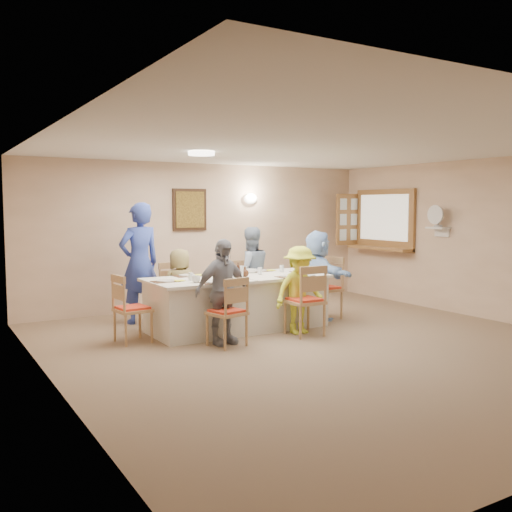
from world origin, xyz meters
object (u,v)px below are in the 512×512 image
chair_front_right (305,300)px  chair_right_end (324,288)px  chair_back_right (246,288)px  diner_right_end (318,275)px  chair_front_left (227,311)px  diner_back_right (250,272)px  diner_front_right (300,290)px  condiment_ketchup (231,269)px  dining_table (238,303)px  chair_left_end (133,308)px  serving_hatch (385,220)px  caregiver (140,263)px  diner_back_left (180,287)px  desk_fan (437,219)px  diner_front_left (222,292)px  chair_back_left (177,293)px

chair_front_right → chair_right_end: (0.95, 0.80, -0.00)m
chair_back_right → diner_right_end: (0.82, -0.80, 0.25)m
chair_front_left → diner_back_right: diner_back_right is taller
diner_front_right → condiment_ketchup: diner_front_right is taller
chair_back_right → condiment_ketchup: size_ratio=4.30×
dining_table → chair_front_left: bearing=-126.9°
chair_left_end → chair_front_right: bearing=-116.3°
chair_front_right → chair_right_end: bearing=-138.0°
condiment_ketchup → serving_hatch: bearing=13.2°
chair_right_end → diner_right_end: bearing=-91.8°
chair_left_end → chair_front_left: bearing=-136.0°
diner_right_end → caregiver: 2.73m
diner_back_left → chair_front_left: bearing=86.8°
serving_hatch → chair_front_left: serving_hatch is taller
desk_fan → caregiver: bearing=160.9°
dining_table → chair_front_left: chair_front_left is taller
chair_right_end → condiment_ketchup: (-1.64, 0.03, 0.38)m
chair_left_end → serving_hatch: bearing=-86.0°
chair_left_end → diner_front_right: size_ratio=0.74×
diner_front_left → diner_right_end: 2.13m
chair_back_left → chair_front_right: (1.20, -1.60, 0.03)m
chair_back_left → diner_front_left: diner_front_left is taller
chair_front_right → diner_back_right: size_ratio=0.68×
diner_back_right → desk_fan: bearing=168.6°
chair_back_left → diner_right_end: size_ratio=0.66×
diner_front_right → serving_hatch: bearing=26.2°
chair_front_left → serving_hatch: bearing=-170.1°
desk_fan → chair_back_left: (-4.15, 1.25, -1.09)m
chair_right_end → chair_back_left: bearing=-112.3°
chair_left_end → chair_right_end: size_ratio=0.92×
serving_hatch → chair_back_left: serving_hatch is taller
chair_left_end → diner_right_end: diner_right_end is taller
chair_back_left → chair_front_right: 2.00m
serving_hatch → diner_back_left: (-4.26, -0.22, -0.93)m
chair_front_right → diner_front_right: bearing=-88.1°
serving_hatch → chair_front_left: size_ratio=1.69×
condiment_ketchup → diner_front_right: bearing=-45.6°
diner_back_left → diner_back_right: 1.21m
chair_front_left → chair_right_end: chair_right_end is taller
serving_hatch → diner_back_left: bearing=-177.0°
chair_back_right → chair_right_end: (0.95, -0.80, 0.04)m
serving_hatch → diner_right_end: size_ratio=1.08×
serving_hatch → diner_front_left: size_ratio=1.11×
diner_back_right → condiment_ketchup: bearing=52.9°
chair_front_left → diner_back_right: 1.92m
diner_front_right → caregiver: (-1.65, 1.83, 0.30)m
serving_hatch → diner_front_right: serving_hatch is taller
chair_back_left → chair_right_end: bearing=-23.1°
serving_hatch → desk_fan: size_ratio=5.00×
chair_back_right → caregiver: size_ratio=0.49×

